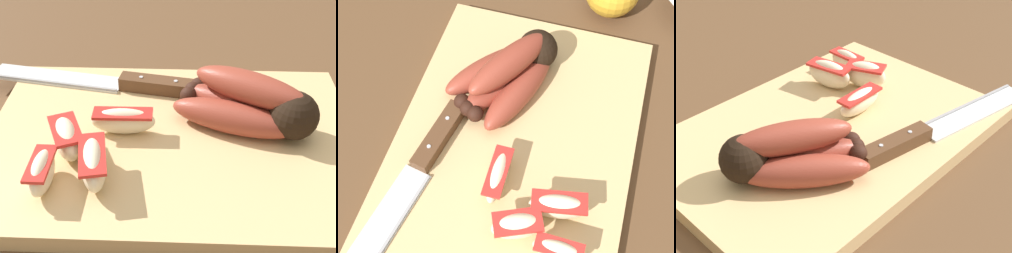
{
  "view_description": "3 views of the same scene",
  "coord_description": "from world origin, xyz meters",
  "views": [
    {
      "loc": [
        -0.0,
        -0.38,
        0.34
      ],
      "look_at": [
        -0.02,
        -0.01,
        0.06
      ],
      "focal_mm": 48.06,
      "sensor_mm": 36.0,
      "label": 1
    },
    {
      "loc": [
        -0.29,
        -0.05,
        0.54
      ],
      "look_at": [
        -0.01,
        0.03,
        0.05
      ],
      "focal_mm": 50.7,
      "sensor_mm": 36.0,
      "label": 2
    },
    {
      "loc": [
        0.34,
        0.38,
        0.38
      ],
      "look_at": [
        -0.02,
        0.04,
        0.03
      ],
      "focal_mm": 52.25,
      "sensor_mm": 36.0,
      "label": 3
    }
  ],
  "objects": [
    {
      "name": "chefs_knife",
      "position": [
        -0.08,
        0.12,
        0.03
      ],
      "size": [
        0.28,
        0.08,
        0.02
      ],
      "color": "silver",
      "rests_on": "cutting_board"
    },
    {
      "name": "apple_wedge_far",
      "position": [
        -0.07,
        0.02,
        0.04
      ],
      "size": [
        0.07,
        0.02,
        0.03
      ],
      "color": "#F4E5C1",
      "rests_on": "cutting_board"
    },
    {
      "name": "banana_bunch",
      "position": [
        0.08,
        0.05,
        0.05
      ],
      "size": [
        0.17,
        0.15,
        0.06
      ],
      "color": "black",
      "rests_on": "cutting_board"
    },
    {
      "name": "apple_wedge_extra",
      "position": [
        -0.13,
        -0.07,
        0.04
      ],
      "size": [
        0.02,
        0.06,
        0.04
      ],
      "color": "#F4E5C1",
      "rests_on": "cutting_board"
    },
    {
      "name": "apple_wedge_near",
      "position": [
        -0.09,
        -0.06,
        0.04
      ],
      "size": [
        0.04,
        0.07,
        0.04
      ],
      "color": "#F4E5C1",
      "rests_on": "cutting_board"
    },
    {
      "name": "ground_plane",
      "position": [
        0.0,
        0.0,
        0.0
      ],
      "size": [
        6.0,
        6.0,
        0.0
      ],
      "primitive_type": "plane",
      "color": "brown"
    },
    {
      "name": "apple_wedge_middle",
      "position": [
        -0.12,
        -0.02,
        0.04
      ],
      "size": [
        0.05,
        0.06,
        0.04
      ],
      "color": "#F4E5C1",
      "rests_on": "cutting_board"
    },
    {
      "name": "cutting_board",
      "position": [
        -0.01,
        0.02,
        0.01
      ],
      "size": [
        0.42,
        0.3,
        0.02
      ],
      "primitive_type": "cube",
      "color": "tan",
      "rests_on": "ground_plane"
    }
  ]
}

